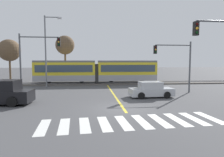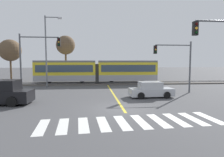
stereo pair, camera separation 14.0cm
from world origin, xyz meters
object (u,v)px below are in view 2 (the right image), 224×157
object	(u,v)px
traffic_light_mid_right	(177,59)
bare_tree_far_west	(10,50)
bare_tree_west	(66,45)
street_lamp_west	(47,47)
light_rail_tram	(97,71)
sedan_crossing	(151,90)
traffic_light_mid_left	(34,54)

from	to	relation	value
traffic_light_mid_right	bare_tree_far_west	world-z (taller)	bare_tree_far_west
bare_tree_west	street_lamp_west	bearing A→B (deg)	-99.79
bare_tree_far_west	light_rail_tram	bearing A→B (deg)	-21.01
street_lamp_west	bare_tree_west	bearing A→B (deg)	80.21
bare_tree_west	sedan_crossing	bearing A→B (deg)	-58.49
street_lamp_west	bare_tree_far_west	distance (m)	12.28
street_lamp_west	traffic_light_mid_right	bearing A→B (deg)	-22.73
sedan_crossing	light_rail_tram	bearing A→B (deg)	112.29
traffic_light_mid_right	bare_tree_west	xyz separation A→B (m)	(-13.90, 14.29, 2.44)
sedan_crossing	traffic_light_mid_left	world-z (taller)	traffic_light_mid_left
light_rail_tram	sedan_crossing	xyz separation A→B (m)	(4.97, -12.12, -1.35)
sedan_crossing	bare_tree_west	size ratio (longest dim) A/B	0.54
traffic_light_mid_left	bare_tree_far_west	size ratio (longest dim) A/B	0.87
traffic_light_mid_left	bare_tree_far_west	bearing A→B (deg)	118.91
light_rail_tram	traffic_light_mid_left	xyz separation A→B (m)	(-6.80, -9.02, 2.22)
traffic_light_mid_left	bare_tree_west	distance (m)	13.85
light_rail_tram	sedan_crossing	size ratio (longest dim) A/B	4.33
traffic_light_mid_right	bare_tree_far_west	distance (m)	28.22
bare_tree_west	bare_tree_far_west	bearing A→B (deg)	173.24
light_rail_tram	bare_tree_far_west	size ratio (longest dim) A/B	2.54
light_rail_tram	traffic_light_mid_right	distance (m)	13.09
sedan_crossing	traffic_light_mid_left	distance (m)	12.68
traffic_light_mid_left	bare_tree_far_west	xyz separation A→B (m)	(-8.16, 14.77, 1.11)
traffic_light_mid_left	bare_tree_west	world-z (taller)	bare_tree_west
traffic_light_mid_left	bare_tree_west	size ratio (longest dim) A/B	0.80
sedan_crossing	street_lamp_west	distance (m)	15.31
sedan_crossing	traffic_light_mid_right	distance (m)	5.37
sedan_crossing	bare_tree_far_west	distance (m)	27.17
light_rail_tram	street_lamp_west	world-z (taller)	street_lamp_west
sedan_crossing	traffic_light_mid_right	bearing A→B (deg)	33.65
sedan_crossing	traffic_light_mid_left	size ratio (longest dim) A/B	0.67
traffic_light_mid_left	bare_tree_west	xyz separation A→B (m)	(1.52, 13.62, 1.97)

